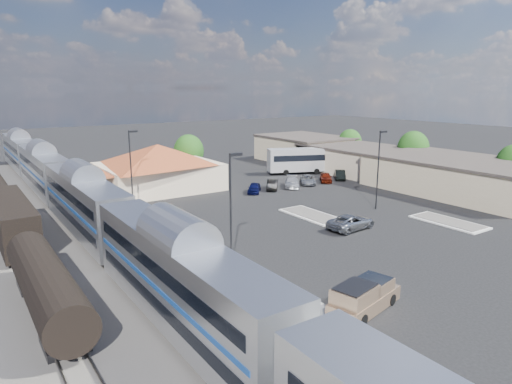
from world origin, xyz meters
TOP-DOWN VIEW (x-y plane):
  - ground at (0.00, 0.00)m, footprint 280.00×280.00m
  - railbed at (-21.00, 8.00)m, footprint 16.00×100.00m
  - platform at (-12.00, 6.00)m, footprint 5.50×92.00m
  - passenger_train at (-18.00, 8.95)m, footprint 3.00×104.00m
  - freight_cars at (-24.00, 10.12)m, footprint 2.80×46.00m
  - station_depot at (-4.56, 24.00)m, footprint 18.35×12.24m
  - buildings_east at (28.00, 14.28)m, footprint 14.40×51.40m
  - traffic_island_south at (4.00, 2.00)m, footprint 3.30×7.50m
  - traffic_island_north at (14.00, -8.00)m, footprint 3.30×7.50m
  - lamp_plat_s at (-10.90, -6.00)m, footprint 1.08×0.25m
  - lamp_plat_n at (-10.90, 16.00)m, footprint 1.08×0.25m
  - lamp_lot at (12.10, 0.00)m, footprint 1.08×0.25m
  - tree_east_b at (34.00, 12.00)m, footprint 4.94×4.94m
  - tree_east_c at (34.00, 26.00)m, footprint 4.41×4.41m
  - tree_depot at (3.00, 30.00)m, footprint 4.71×4.71m
  - pickup_truck at (-7.50, -16.33)m, footprint 5.97×3.29m
  - suv at (4.11, -3.86)m, footprint 5.52×2.86m
  - coach_bus at (20.14, 21.87)m, footprint 12.80×7.52m
  - person_a at (-11.25, -3.98)m, footprint 0.56×0.71m
  - person_b at (-12.52, 0.09)m, footprint 0.73×0.90m
  - parked_car_a at (5.12, 14.86)m, footprint 3.65×3.91m
  - parked_car_b at (8.32, 15.16)m, footprint 3.63×4.04m
  - parked_car_c at (11.52, 14.86)m, footprint 4.47×4.96m
  - parked_car_d at (14.72, 15.16)m, footprint 4.47×4.96m
  - parked_car_e at (17.92, 14.86)m, footprint 3.75×4.15m
  - parked_car_f at (21.12, 15.16)m, footprint 3.82×4.15m

SIDE VIEW (x-z plane):
  - ground at x=0.00m, z-range 0.00..0.00m
  - railbed at x=-21.00m, z-range 0.00..0.12m
  - platform at x=-12.00m, z-range 0.00..0.18m
  - traffic_island_south at x=4.00m, z-range 0.00..0.21m
  - traffic_island_north at x=14.00m, z-range 0.00..0.21m
  - parked_car_d at x=14.72m, z-range 0.00..1.28m
  - parked_car_a at x=5.12m, z-range 0.00..1.30m
  - parked_car_b at x=8.32m, z-range 0.00..1.33m
  - parked_car_e at x=17.92m, z-range 0.00..1.37m
  - parked_car_f at x=21.12m, z-range 0.00..1.38m
  - parked_car_c at x=11.52m, z-range 0.00..1.39m
  - suv at x=4.11m, z-range 0.00..1.49m
  - pickup_truck at x=-7.50m, z-range -0.05..1.90m
  - person_a at x=-11.25m, z-range 0.18..1.91m
  - person_b at x=-12.52m, z-range 0.18..1.94m
  - freight_cars at x=-24.00m, z-range -0.07..3.93m
  - buildings_east at x=28.00m, z-range -0.13..4.67m
  - coach_bus at x=20.14m, z-range 0.31..4.40m
  - passenger_train at x=-18.00m, z-range 0.09..5.64m
  - station_depot at x=-4.56m, z-range 0.03..6.23m
  - tree_east_c at x=34.00m, z-range 0.66..6.87m
  - tree_depot at x=3.00m, z-range 0.71..7.34m
  - tree_east_b at x=34.00m, z-range 0.74..7.70m
  - lamp_plat_s at x=-10.90m, z-range 0.84..9.84m
  - lamp_plat_n at x=-10.90m, z-range 0.84..9.84m
  - lamp_lot at x=12.10m, z-range 0.84..9.84m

